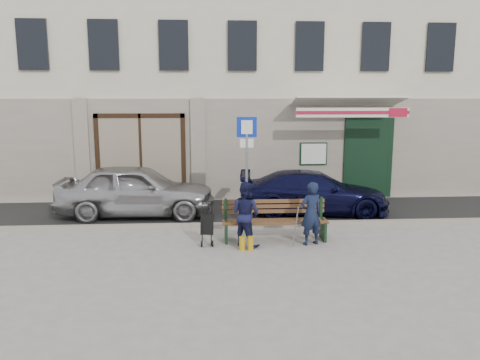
{
  "coord_description": "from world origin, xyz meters",
  "views": [
    {
      "loc": [
        -1.05,
        -9.9,
        3.25
      ],
      "look_at": [
        -0.29,
        1.6,
        1.2
      ],
      "focal_mm": 35.0,
      "sensor_mm": 36.0,
      "label": 1
    }
  ],
  "objects": [
    {
      "name": "car_navy",
      "position": [
        1.88,
        2.83,
        0.6
      ],
      "size": [
        4.28,
        2.05,
        1.2
      ],
      "primitive_type": "imported",
      "rotation": [
        0.0,
        0.0,
        1.48
      ],
      "color": "black",
      "rests_on": "ground"
    },
    {
      "name": "asphalt_lane",
      "position": [
        0.0,
        3.1,
        0.01
      ],
      "size": [
        60.0,
        3.2,
        0.01
      ],
      "primitive_type": "cube",
      "color": "#282828",
      "rests_on": "ground"
    },
    {
      "name": "stroller",
      "position": [
        -1.12,
        0.18,
        0.43
      ],
      "size": [
        0.3,
        0.41,
        0.97
      ],
      "rotation": [
        0.0,
        0.0,
        -0.09
      ],
      "color": "black",
      "rests_on": "ground"
    },
    {
      "name": "man",
      "position": [
        1.18,
        0.02,
        0.71
      ],
      "size": [
        0.6,
        0.49,
        1.42
      ],
      "primitive_type": "imported",
      "rotation": [
        0.0,
        0.0,
        3.47
      ],
      "color": "#131B34",
      "rests_on": "ground"
    },
    {
      "name": "ground",
      "position": [
        0.0,
        0.0,
        0.0
      ],
      "size": [
        80.0,
        80.0,
        0.0
      ],
      "primitive_type": "plane",
      "color": "#9E9991",
      "rests_on": "ground"
    },
    {
      "name": "woman",
      "position": [
        -0.27,
        0.04,
        0.72
      ],
      "size": [
        0.89,
        0.87,
        1.45
      ],
      "primitive_type": "imported",
      "rotation": [
        0.0,
        0.0,
        2.43
      ],
      "color": "#15173A",
      "rests_on": "ground"
    },
    {
      "name": "curb",
      "position": [
        0.0,
        1.5,
        0.06
      ],
      "size": [
        60.0,
        0.18,
        0.12
      ],
      "primitive_type": "cube",
      "color": "#9E9384",
      "rests_on": "ground"
    },
    {
      "name": "parking_sign",
      "position": [
        -0.1,
        1.93,
        1.85
      ],
      "size": [
        0.51,
        0.08,
        2.75
      ],
      "rotation": [
        0.0,
        0.0,
        0.01
      ],
      "color": "gray",
      "rests_on": "ground"
    },
    {
      "name": "building",
      "position": [
        0.01,
        8.45,
        4.97
      ],
      "size": [
        20.0,
        8.27,
        10.0
      ],
      "color": "beige",
      "rests_on": "ground"
    },
    {
      "name": "car_silver",
      "position": [
        -3.07,
        2.86,
        0.73
      ],
      "size": [
        4.32,
        1.86,
        1.45
      ],
      "primitive_type": "imported",
      "rotation": [
        0.0,
        0.0,
        1.54
      ],
      "color": "#ABABB0",
      "rests_on": "ground"
    },
    {
      "name": "bench",
      "position": [
        0.39,
        0.38,
        0.46
      ],
      "size": [
        2.4,
        1.17,
        0.98
      ],
      "color": "brown",
      "rests_on": "ground"
    }
  ]
}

